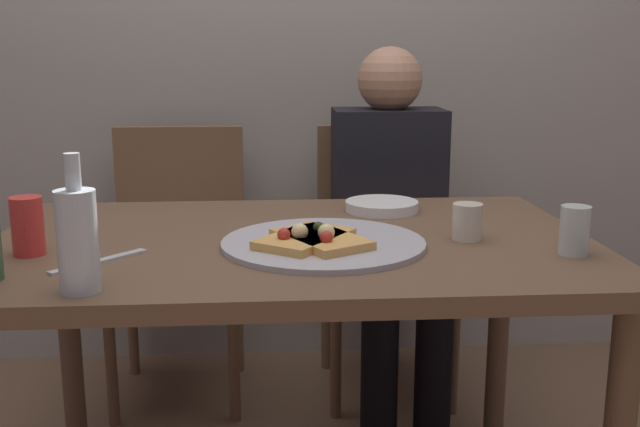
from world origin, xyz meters
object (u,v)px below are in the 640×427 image
plate_stack (382,206)px  table_knife (99,261)px  pizza_slice_extra (322,238)px  chair_left (178,244)px  beer_bottle (77,238)px  guest_in_sweater (392,214)px  tumbler_near (467,222)px  chair_right (384,241)px  tumbler_far (575,230)px  dining_table (293,274)px  soda_can (28,226)px  pizza_slice_last (304,238)px  pizza_tray (323,243)px

plate_stack → table_knife: plate_stack is taller
pizza_slice_extra → chair_left: chair_left is taller
beer_bottle → guest_in_sweater: guest_in_sweater is taller
table_knife → pizza_slice_extra: bearing=-37.3°
table_knife → guest_in_sweater: guest_in_sweater is taller
tumbler_near → chair_right: (-0.05, 0.88, -0.27)m
tumbler_far → dining_table: bearing=162.4°
tumbler_near → soda_can: size_ratio=0.67×
pizza_slice_last → tumbler_far: 0.56m
tumbler_far → chair_left: bearing=132.6°
tumbler_far → pizza_slice_last: bearing=171.0°
pizza_slice_extra → chair_left: 1.05m
pizza_slice_last → table_knife: (-0.41, -0.08, -0.02)m
pizza_slice_last → guest_in_sweater: size_ratio=0.22×
pizza_slice_last → tumbler_near: size_ratio=3.11×
plate_stack → table_knife: size_ratio=0.87×
pizza_slice_extra → beer_bottle: bearing=-150.3°
pizza_slice_extra → soda_can: (-0.61, 0.00, 0.04)m
pizza_tray → beer_bottle: 0.54m
chair_left → beer_bottle: bearing=88.6°
soda_can → guest_in_sweater: 1.20m
dining_table → beer_bottle: bearing=-137.3°
table_knife → guest_in_sweater: size_ratio=0.19×
pizza_slice_extra → table_knife: (-0.45, -0.07, -0.02)m
plate_stack → dining_table: bearing=-132.8°
dining_table → tumbler_near: (0.39, -0.04, 0.13)m
soda_can → chair_left: (0.19, 0.93, -0.29)m
pizza_tray → tumbler_near: size_ratio=5.42×
pizza_slice_last → soda_can: soda_can is taller
pizza_slice_last → beer_bottle: beer_bottle is taller
tumbler_near → plate_stack: tumbler_near is taller
pizza_tray → pizza_slice_last: (-0.04, -0.02, 0.02)m
tumbler_near → tumbler_far: tumbler_far is taller
guest_in_sweater → pizza_slice_extra: bearing=70.0°
plate_stack → guest_in_sweater: (0.10, 0.42, -0.12)m
pizza_tray → tumbler_far: bearing=-11.7°
tumbler_near → guest_in_sweater: bearing=93.6°
pizza_slice_last → table_knife: 0.42m
tumbler_far → table_knife: bearing=179.5°
tumbler_near → tumbler_far: size_ratio=0.79×
plate_stack → pizza_slice_last: bearing=-121.8°
soda_can → plate_stack: size_ratio=0.64×
dining_table → pizza_slice_last: bearing=-77.1°
plate_stack → chair_left: 0.86m
guest_in_sweater → table_knife: bearing=49.3°
tumbler_far → chair_right: size_ratio=0.11×
plate_stack → pizza_tray: bearing=-117.8°
plate_stack → pizza_slice_extra: bearing=-116.9°
table_knife → pizza_slice_last: bearing=-35.5°
beer_bottle → tumbler_near: beer_bottle is taller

